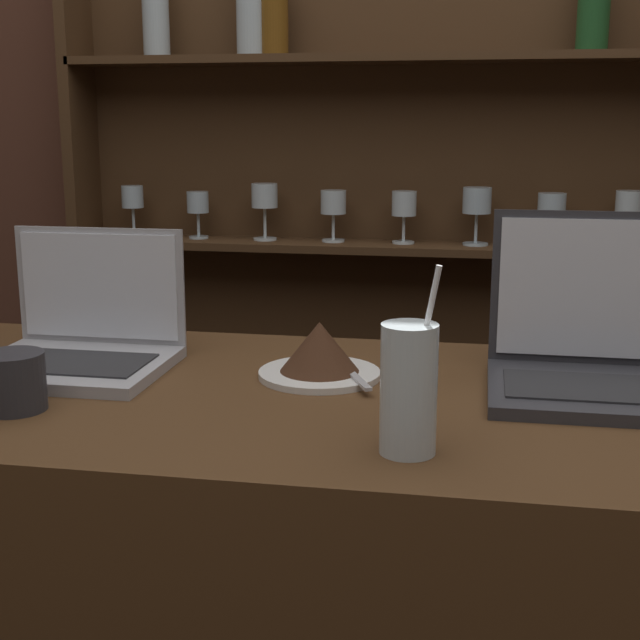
% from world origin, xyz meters
% --- Properties ---
extents(back_wall, '(7.00, 0.06, 2.70)m').
position_xyz_m(back_wall, '(0.00, 1.52, 1.35)').
color(back_wall, brown).
rests_on(back_wall, ground_plane).
extents(back_shelf, '(1.58, 0.18, 1.86)m').
position_xyz_m(back_shelf, '(-0.15, 1.44, 0.99)').
color(back_shelf, '#472D19').
rests_on(back_shelf, ground_plane).
extents(laptop_near, '(0.29, 0.25, 0.21)m').
position_xyz_m(laptop_near, '(-0.48, 0.41, 1.00)').
color(laptop_near, '#ADADB2').
rests_on(laptop_near, bar_counter).
extents(laptop_far, '(0.30, 0.25, 0.25)m').
position_xyz_m(laptop_far, '(0.31, 0.42, 1.02)').
color(laptop_far, '#333338').
rests_on(laptop_far, bar_counter).
extents(cake_plate, '(0.19, 0.19, 0.09)m').
position_xyz_m(cake_plate, '(-0.09, 0.41, 1.00)').
color(cake_plate, white).
rests_on(cake_plate, bar_counter).
extents(water_glass, '(0.07, 0.07, 0.22)m').
position_xyz_m(water_glass, '(0.06, 0.12, 1.04)').
color(water_glass, silver).
rests_on(water_glass, bar_counter).
extents(coffee_cup, '(0.09, 0.09, 0.08)m').
position_xyz_m(coffee_cup, '(-0.47, 0.18, 1.00)').
color(coffee_cup, '#2D2D33').
rests_on(coffee_cup, bar_counter).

